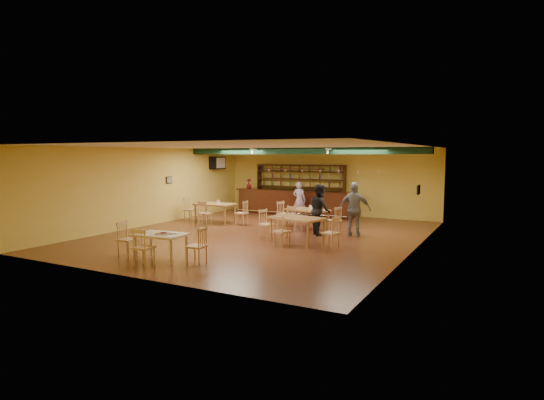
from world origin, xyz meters
The scene contains 22 objects.
floor centered at (0.00, 0.00, 0.00)m, with size 12.00×12.00×0.00m, color brown.
ceiling_beam centered at (0.00, 2.80, 2.87)m, with size 10.00×0.30×0.25m, color black.
track_rail_left centered at (-1.80, 3.40, 2.94)m, with size 0.05×2.50×0.05m, color white.
track_rail_right centered at (1.40, 3.40, 2.94)m, with size 0.05×2.50×0.05m, color white.
ac_unit centered at (-4.80, 4.20, 2.35)m, with size 0.34×0.70×0.48m, color white.
picture_left centered at (-4.97, 1.00, 1.70)m, with size 0.04×0.34×0.28m, color black.
picture_right centered at (4.97, 0.50, 1.70)m, with size 0.04×0.34×0.28m, color black.
bar_counter centered at (-1.29, 5.15, 0.56)m, with size 5.67×0.85×1.13m, color black.
back_bar_hutch centered at (-1.29, 5.78, 1.14)m, with size 4.38×0.40×2.28m, color black.
poinsettia centered at (-3.67, 5.15, 1.35)m, with size 0.25×0.25×0.45m, color maroon.
dining_table_a centered at (-3.10, 1.56, 0.39)m, with size 1.55×0.93×0.78m, color #A37039.
dining_table_b centered at (0.85, 1.80, 0.38)m, with size 1.50×0.90×0.75m, color #A37039.
dining_table_d centered at (1.58, -0.69, 0.40)m, with size 1.61×0.96×0.80m, color #A37039.
near_table centered at (-0.57, -4.43, 0.35)m, with size 1.29×0.83×0.69m, color #D2B38D.
pizza_tray centered at (-0.48, -4.43, 0.70)m, with size 0.40×0.40×0.01m, color silver.
parmesan_shaker centered at (-0.98, -4.57, 0.75)m, with size 0.07×0.07×0.11m, color #EAE5C6.
napkin_stack centered at (-0.25, -4.25, 0.71)m, with size 0.20×0.15×0.03m, color white.
pizza_server centered at (-0.34, -4.38, 0.71)m, with size 0.32×0.09×0.00m, color silver.
side_plate centered at (-0.06, -4.62, 0.70)m, with size 0.22×0.22×0.01m, color white.
patron_bar centered at (-0.65, 4.33, 0.79)m, with size 0.58×0.38×1.58m, color #7C479A.
patron_right_a centered at (1.65, 1.00, 0.87)m, with size 0.84×0.66×1.74m, color black.
patron_right_b centered at (2.78, 1.31, 0.91)m, with size 1.06×0.44×1.81m, color gray.
Camera 1 is at (7.38, -13.20, 2.73)m, focal length 29.74 mm.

